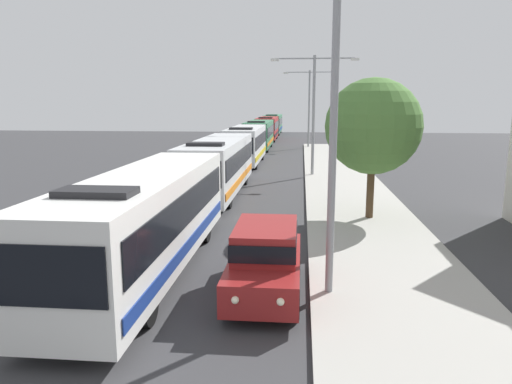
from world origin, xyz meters
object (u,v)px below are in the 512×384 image
bus_fourth_in_line (259,134)px  streetlamp_mid (314,102)px  streetlamp_far (309,100)px  bus_second_in_line (219,164)px  bus_tail_end (273,124)px  white_suv (266,257)px  bus_middle (246,144)px  roadside_tree (373,127)px  bus_rear (267,128)px  bus_lead (147,218)px  streetlamp_near (334,94)px

bus_fourth_in_line → streetlamp_mid: bearing=-74.0°
bus_fourth_in_line → streetlamp_far: (5.40, 2.29, 3.59)m
bus_second_in_line → bus_tail_end: (-0.00, 51.19, -0.00)m
bus_second_in_line → white_suv: size_ratio=2.55×
bus_middle → white_suv: bus_middle is taller
streetlamp_far → roadside_tree: 33.69m
streetlamp_mid → bus_second_in_line: bearing=-127.4°
bus_tail_end → roadside_tree: bearing=-82.3°
bus_fourth_in_line → streetlamp_mid: 19.85m
bus_second_in_line → bus_rear: (-0.00, 38.38, -0.00)m
bus_lead → streetlamp_mid: 20.63m
bus_fourth_in_line → streetlamp_near: (5.40, -39.87, 3.65)m
bus_lead → bus_tail_end: size_ratio=1.01×
roadside_tree → bus_second_in_line: bearing=144.4°
streetlamp_near → bus_tail_end: bearing=94.7°
bus_rear → bus_lead: bearing=-90.0°
bus_rear → bus_second_in_line: bearing=-90.0°
bus_second_in_line → bus_rear: same height
bus_middle → bus_tail_end: same height
bus_tail_end → streetlamp_near: streetlamp_near is taller
bus_second_in_line → bus_middle: size_ratio=1.11×
streetlamp_far → bus_tail_end: bearing=103.2°
bus_fourth_in_line → streetlamp_near: streetlamp_near is taller
bus_second_in_line → streetlamp_near: bearing=-68.9°
bus_lead → streetlamp_far: size_ratio=1.39×
bus_lead → bus_fourth_in_line: bearing=90.0°
roadside_tree → bus_lead: bearing=-137.0°
streetlamp_near → roadside_tree: bearing=75.4°
white_suv → roadside_tree: 9.89m
bus_fourth_in_line → white_suv: bus_fourth_in_line is taller
bus_fourth_in_line → streetlamp_mid: size_ratio=1.34×
bus_lead → bus_second_in_line: 12.56m
bus_lead → bus_fourth_in_line: size_ratio=1.08×
bus_second_in_line → white_suv: bus_second_in_line is taller
white_suv → roadside_tree: bearing=65.3°
bus_lead → streetlamp_near: bearing=-15.1°
roadside_tree → bus_middle: bearing=112.0°
bus_rear → bus_middle: bearing=-90.0°
white_suv → bus_fourth_in_line: bearing=95.3°
white_suv → streetlamp_mid: (1.70, 21.06, 4.07)m
bus_second_in_line → streetlamp_mid: streetlamp_mid is taller
bus_fourth_in_line → bus_lead: bearing=-90.0°
bus_lead → bus_second_in_line: size_ratio=0.99×
bus_tail_end → bus_middle: bearing=-90.0°
bus_fourth_in_line → bus_rear: 12.53m
bus_fourth_in_line → streetlamp_mid: streetlamp_mid is taller
white_suv → streetlamp_far: size_ratio=0.55×
bus_middle → streetlamp_far: 16.13m
streetlamp_near → streetlamp_far: streetlamp_near is taller
bus_second_in_line → streetlamp_near: (5.40, -14.02, 3.65)m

